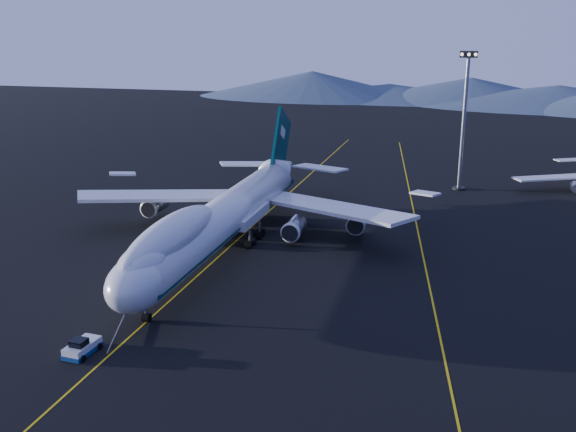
# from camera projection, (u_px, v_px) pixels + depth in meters

# --- Properties ---
(ground) EXTENTS (500.00, 500.00, 0.00)m
(ground) POSITION_uv_depth(u_px,v_px,m) (225.00, 251.00, 101.95)
(ground) COLOR black
(ground) RESTS_ON ground
(taxiway_line_main) EXTENTS (0.25, 220.00, 0.01)m
(taxiway_line_main) POSITION_uv_depth(u_px,v_px,m) (225.00, 251.00, 101.95)
(taxiway_line_main) COLOR yellow
(taxiway_line_main) RESTS_ON ground
(taxiway_line_side) EXTENTS (28.08, 198.09, 0.01)m
(taxiway_line_side) POSITION_uv_depth(u_px,v_px,m) (421.00, 247.00, 103.52)
(taxiway_line_side) COLOR yellow
(taxiway_line_side) RESTS_ON ground
(boeing_747) EXTENTS (59.62, 72.43, 19.37)m
(boeing_747) POSITION_uv_depth(u_px,v_px,m) (224.00, 216.00, 100.35)
(boeing_747) COLOR silver
(boeing_747) RESTS_ON ground
(pushback_tug) EXTENTS (2.84, 4.65, 1.96)m
(pushback_tug) POSITION_uv_depth(u_px,v_px,m) (82.00, 348.00, 69.69)
(pushback_tug) COLOR silver
(pushback_tug) RESTS_ON ground
(floodlight_mast) EXTENTS (3.65, 2.73, 29.51)m
(floodlight_mast) POSITION_uv_depth(u_px,v_px,m) (464.00, 121.00, 136.76)
(floodlight_mast) COLOR black
(floodlight_mast) RESTS_ON ground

